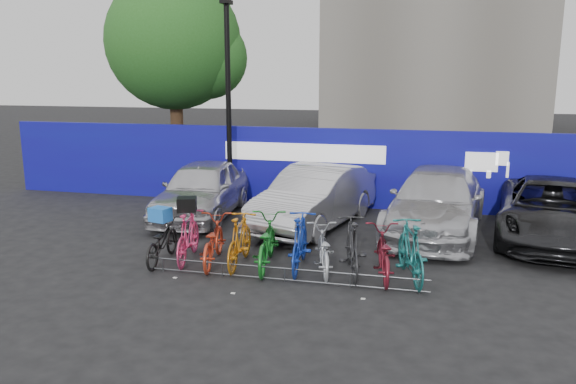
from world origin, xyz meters
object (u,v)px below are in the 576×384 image
(car_2, at_px, (437,202))
(bike_7, at_px, (352,247))
(lamppost, at_px, (228,99))
(bike_5, at_px, (300,242))
(tree, at_px, (180,45))
(car_3, at_px, (552,211))
(bike_4, at_px, (266,242))
(bike_0, at_px, (162,242))
(bike_9, at_px, (411,251))
(bike_1, at_px, (188,236))
(bike_8, at_px, (383,253))
(car_1, at_px, (315,197))
(bike_3, at_px, (240,240))
(bike_2, at_px, (213,241))
(bike_rack, at_px, (285,274))
(car_0, at_px, (202,189))
(bike_6, at_px, (323,250))

(car_2, distance_m, bike_7, 4.04)
(lamppost, bearing_deg, bike_5, -57.39)
(tree, xyz_separation_m, car_3, (12.47, -6.42, -4.32))
(bike_4, bearing_deg, bike_5, 175.91)
(bike_0, bearing_deg, bike_9, 176.59)
(bike_1, xyz_separation_m, bike_5, (2.49, 0.03, 0.03))
(bike_1, bearing_deg, bike_8, 170.16)
(car_2, xyz_separation_m, bike_4, (-3.54, -3.65, -0.25))
(lamppost, xyz_separation_m, bike_7, (4.44, -5.27, -2.68))
(car_1, xyz_separation_m, car_2, (3.15, 0.23, -0.00))
(bike_3, bearing_deg, lamppost, -72.36)
(tree, distance_m, bike_4, 12.54)
(lamppost, bearing_deg, bike_3, -68.88)
(bike_2, bearing_deg, bike_1, -16.83)
(bike_4, relative_size, bike_7, 1.07)
(bike_rack, height_order, bike_2, bike_2)
(tree, xyz_separation_m, car_2, (9.74, -6.27, -4.27))
(lamppost, relative_size, bike_9, 3.05)
(car_3, bearing_deg, bike_8, -128.24)
(car_0, bearing_deg, bike_9, -36.26)
(tree, xyz_separation_m, car_0, (3.28, -6.25, -4.26))
(lamppost, bearing_deg, bike_rack, -61.93)
(tree, relative_size, bike_rack, 1.39)
(bike_7, bearing_deg, car_2, -128.06)
(tree, relative_size, bike_8, 4.06)
(car_0, relative_size, bike_5, 2.37)
(bike_rack, relative_size, car_0, 1.19)
(bike_2, bearing_deg, bike_4, 172.38)
(bike_7, bearing_deg, bike_4, -12.60)
(bike_1, height_order, bike_2, bike_1)
(bike_3, bearing_deg, bike_rack, 145.32)
(bike_rack, xyz_separation_m, bike_8, (1.86, 0.71, 0.34))
(bike_rack, bearing_deg, bike_6, 50.02)
(bike_0, bearing_deg, bike_4, 179.39)
(car_2, xyz_separation_m, bike_2, (-4.72, -3.70, -0.29))
(lamppost, xyz_separation_m, bike_4, (2.62, -5.27, -2.72))
(car_2, height_order, bike_0, car_2)
(bike_6, height_order, bike_9, bike_9)
(car_3, bearing_deg, bike_2, -145.35)
(bike_rack, distance_m, bike_9, 2.53)
(bike_rack, relative_size, car_2, 1.02)
(car_1, distance_m, bike_1, 4.04)
(lamppost, height_order, car_1, lamppost)
(lamppost, xyz_separation_m, car_0, (-0.29, -1.59, -2.47))
(lamppost, distance_m, bike_4, 6.48)
(bike_0, relative_size, bike_5, 0.88)
(car_2, relative_size, bike_7, 2.80)
(tree, bearing_deg, lamppost, -52.49)
(tree, bearing_deg, bike_5, -55.01)
(lamppost, height_order, bike_3, lamppost)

